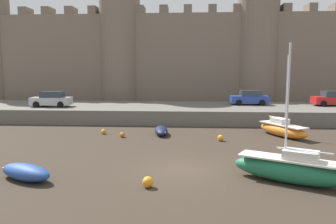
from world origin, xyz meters
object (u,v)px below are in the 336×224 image
(rowboat_midflat_right, at_px, (161,130))
(mooring_buoy_near_channel, at_px, (221,138))
(mooring_buoy_mid_mud, at_px, (148,182))
(car_quay_east, at_px, (249,98))
(mooring_buoy_off_centre, at_px, (122,135))
(car_quay_west, at_px, (332,99))
(sailboat_foreground_centre, at_px, (291,169))
(sailboat_near_channel_left, at_px, (282,129))
(mooring_buoy_near_shore, at_px, (104,132))
(car_quay_centre_west, at_px, (51,99))
(rowboat_midflat_centre, at_px, (25,172))

(rowboat_midflat_right, bearing_deg, mooring_buoy_near_channel, -24.49)
(mooring_buoy_mid_mud, xyz_separation_m, car_quay_east, (8.54, 22.86, 1.94))
(mooring_buoy_off_centre, distance_m, car_quay_west, 23.86)
(sailboat_foreground_centre, bearing_deg, mooring_buoy_mid_mud, -170.99)
(sailboat_near_channel_left, bearing_deg, mooring_buoy_near_channel, -158.55)
(mooring_buoy_near_shore, relative_size, car_quay_centre_west, 0.10)
(rowboat_midflat_right, bearing_deg, car_quay_west, 29.57)
(mooring_buoy_near_channel, relative_size, car_quay_centre_west, 0.11)
(mooring_buoy_off_centre, distance_m, mooring_buoy_mid_mud, 11.50)
(car_quay_centre_west, height_order, car_quay_west, same)
(sailboat_foreground_centre, relative_size, sailboat_near_channel_left, 1.02)
(rowboat_midflat_centre, relative_size, mooring_buoy_near_channel, 7.15)
(mooring_buoy_mid_mud, relative_size, car_quay_east, 0.12)
(mooring_buoy_near_shore, bearing_deg, rowboat_midflat_centre, -93.90)
(sailboat_near_channel_left, relative_size, car_quay_west, 1.55)
(sailboat_foreground_centre, bearing_deg, mooring_buoy_near_channel, 105.25)
(mooring_buoy_off_centre, height_order, car_quay_centre_west, car_quay_centre_west)
(rowboat_midflat_centre, bearing_deg, rowboat_midflat_right, 64.25)
(mooring_buoy_near_channel, bearing_deg, rowboat_midflat_right, 155.51)
(rowboat_midflat_right, bearing_deg, sailboat_near_channel_left, -0.75)
(mooring_buoy_off_centre, relative_size, mooring_buoy_mid_mud, 0.80)
(rowboat_midflat_centre, height_order, sailboat_foreground_centre, sailboat_foreground_centre)
(mooring_buoy_mid_mud, bearing_deg, mooring_buoy_near_channel, 67.38)
(car_quay_west, bearing_deg, car_quay_east, 176.88)
(sailboat_foreground_centre, height_order, mooring_buoy_mid_mud, sailboat_foreground_centre)
(mooring_buoy_off_centre, relative_size, car_quay_west, 0.10)
(rowboat_midflat_right, distance_m, car_quay_east, 14.05)
(mooring_buoy_near_channel, relative_size, car_quay_east, 0.11)
(mooring_buoy_near_shore, distance_m, car_quay_west, 24.96)
(rowboat_midflat_centre, xyz_separation_m, car_quay_centre_west, (-6.73, 18.84, 1.79))
(sailboat_near_channel_left, distance_m, mooring_buoy_near_shore, 14.60)
(sailboat_near_channel_left, xyz_separation_m, mooring_buoy_near_shore, (-14.60, 0.06, -0.40))
(sailboat_foreground_centre, distance_m, mooring_buoy_near_channel, 9.39)
(mooring_buoy_off_centre, xyz_separation_m, car_quay_west, (20.86, 11.42, 1.99))
(sailboat_near_channel_left, xyz_separation_m, mooring_buoy_mid_mud, (-9.31, -12.11, -0.35))
(sailboat_near_channel_left, distance_m, car_quay_east, 10.90)
(sailboat_foreground_centre, relative_size, mooring_buoy_off_centre, 15.96)
(rowboat_midflat_centre, relative_size, sailboat_near_channel_left, 0.52)
(mooring_buoy_near_channel, distance_m, car_quay_west, 18.12)
(rowboat_midflat_right, relative_size, sailboat_near_channel_left, 0.49)
(mooring_buoy_off_centre, xyz_separation_m, car_quay_east, (12.00, 11.90, 1.99))
(mooring_buoy_near_channel, height_order, car_quay_west, car_quay_west)
(mooring_buoy_off_centre, height_order, car_quay_west, car_quay_west)
(sailboat_foreground_centre, xyz_separation_m, sailboat_near_channel_left, (2.63, 11.05, -0.08))
(mooring_buoy_off_centre, distance_m, car_quay_east, 17.02)
(mooring_buoy_near_channel, bearing_deg, car_quay_west, 42.93)
(mooring_buoy_near_shore, bearing_deg, sailboat_foreground_centre, -42.89)
(mooring_buoy_off_centre, relative_size, mooring_buoy_near_channel, 0.88)
(mooring_buoy_mid_mud, bearing_deg, sailboat_foreground_centre, 9.01)
(car_quay_east, height_order, car_quay_west, same)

